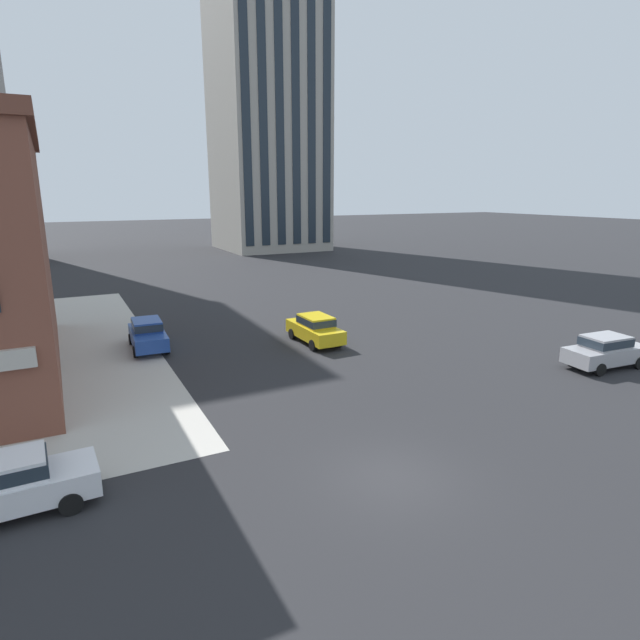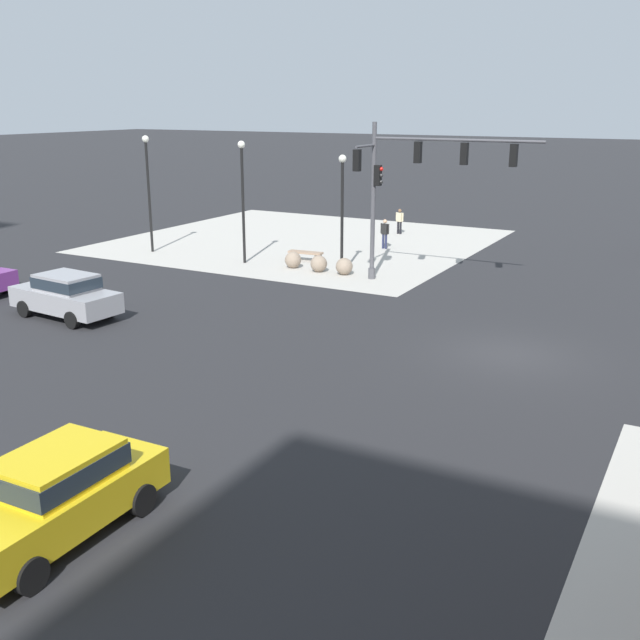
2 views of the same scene
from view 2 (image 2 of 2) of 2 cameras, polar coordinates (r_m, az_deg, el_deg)
ground_plane at (r=24.61m, az=14.29°, el=-2.55°), size 320.00×320.00×0.00m
sidewalk_corner_slab at (r=43.67m, az=-1.30°, el=6.10°), size 20.00×19.00×0.02m
traffic_signal_main at (r=32.62m, az=6.71°, el=10.80°), size 7.52×2.09×6.98m
bollard_sphere_curb_a at (r=34.84m, az=1.88°, el=4.14°), size 0.80×0.80×0.80m
bollard_sphere_curb_b at (r=35.42m, az=-0.09°, el=4.35°), size 0.80×0.80×0.80m
bollard_sphere_curb_c at (r=36.32m, az=-2.09°, el=4.64°), size 0.80×0.80×0.80m
bench_near_signal at (r=37.96m, az=-1.12°, el=5.05°), size 1.83×0.63×0.49m
pedestrian_near_bench at (r=41.26m, az=5.00°, el=6.76°), size 0.54×0.25×1.64m
pedestrian_at_curb at (r=46.15m, az=6.14°, el=7.67°), size 0.54×0.26×1.55m
street_lamp_corner_near at (r=34.42m, az=1.72°, el=9.15°), size 0.36×0.36×5.53m
street_lamp_mid_sidewalk at (r=37.17m, az=-5.97°, el=10.02°), size 0.36×0.36×6.02m
street_lamp_corner_far at (r=40.91m, az=-13.08°, el=10.36°), size 0.36×0.36×6.15m
car_main_northbound_near at (r=14.72m, az=-19.64°, el=-12.36°), size 1.95×4.43×1.68m
car_parked_curb at (r=29.23m, az=-18.96°, el=1.91°), size 4.53×2.15×1.68m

